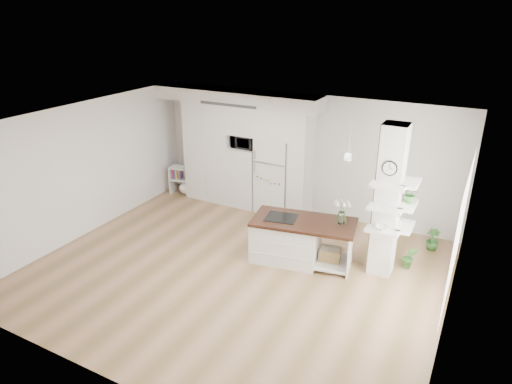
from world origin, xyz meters
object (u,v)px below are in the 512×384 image
Objects in this scene: floor_plant_a at (409,257)px; refrigerator at (275,175)px; bookshelf at (184,182)px; kitchen_island at (292,238)px.

refrigerator is at bearing 160.35° from floor_plant_a.
bookshelf is 1.59× the size of floor_plant_a.
kitchen_island is 2.13m from floor_plant_a.
kitchen_island is (1.25, -1.86, -0.44)m from refrigerator.
refrigerator is 0.88× the size of kitchen_island.
bookshelf is 5.79m from floor_plant_a.
floor_plant_a is (5.70, -0.98, -0.09)m from bookshelf.
refrigerator is 2.46× the size of bookshelf.
floor_plant_a is at bearing -20.39° from bookshelf.
refrigerator is at bearing -6.43° from bookshelf.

